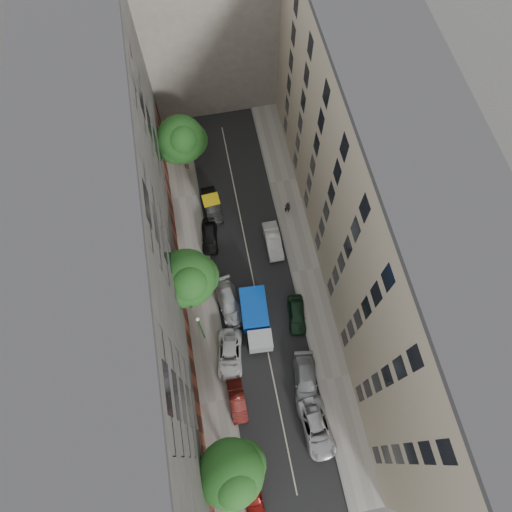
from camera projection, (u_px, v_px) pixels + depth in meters
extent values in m
plane|color=#4C4C49|center=(253.00, 280.00, 46.30)|extent=(120.00, 120.00, 0.00)
cube|color=black|center=(253.00, 280.00, 46.29)|extent=(8.00, 44.00, 0.02)
cube|color=gray|center=(199.00, 289.00, 45.80)|extent=(3.00, 44.00, 0.15)
cube|color=gray|center=(306.00, 270.00, 46.66)|extent=(3.00, 44.00, 0.15)
cube|color=#474442|center=(117.00, 259.00, 36.32)|extent=(8.00, 44.00, 20.00)
cube|color=tan|center=(382.00, 213.00, 38.03)|extent=(8.00, 44.00, 20.00)
cube|color=gray|center=(204.00, 13.00, 49.33)|extent=(18.00, 12.00, 18.00)
cube|color=black|center=(256.00, 323.00, 43.85)|extent=(2.69, 6.06, 0.33)
cube|color=#A5A8AA|center=(260.00, 341.00, 42.11)|extent=(2.30, 1.89, 1.86)
cube|color=blue|center=(254.00, 309.00, 43.20)|extent=(2.67, 4.10, 1.97)
cylinder|color=black|center=(249.00, 346.00, 43.06)|extent=(0.31, 0.92, 0.92)
cylinder|color=black|center=(271.00, 342.00, 43.23)|extent=(0.31, 0.92, 0.92)
cylinder|color=black|center=(242.00, 308.00, 44.60)|extent=(0.31, 0.92, 0.92)
cylinder|color=black|center=(263.00, 304.00, 44.77)|extent=(0.31, 0.92, 0.92)
imported|color=maroon|center=(253.00, 495.00, 37.80)|extent=(1.67, 3.86, 1.29)
imported|color=#4A120E|center=(237.00, 401.00, 40.86)|extent=(1.40, 3.91, 1.28)
imported|color=silver|center=(230.00, 355.00, 42.50)|extent=(3.12, 5.29, 1.38)
imported|color=#BCBBC1|center=(229.00, 303.00, 44.51)|extent=(2.90, 5.45, 1.50)
imported|color=black|center=(210.00, 236.00, 47.55)|extent=(2.11, 4.28, 1.40)
imported|color=black|center=(212.00, 205.00, 49.02)|extent=(1.92, 4.61, 1.48)
imported|color=#B3B3B8|center=(317.00, 428.00, 39.81)|extent=(2.80, 5.51, 1.49)
imported|color=slate|center=(305.00, 380.00, 41.51)|extent=(2.80, 5.34, 1.48)
imported|color=black|center=(297.00, 315.00, 44.09)|extent=(2.14, 4.21, 1.37)
imported|color=silver|center=(273.00, 241.00, 47.30)|extent=(1.54, 4.39, 1.45)
cylinder|color=#382619|center=(233.00, 472.00, 37.77)|extent=(0.36, 0.36, 2.59)
cylinder|color=#382619|center=(232.00, 473.00, 35.74)|extent=(0.24, 0.24, 1.85)
sphere|color=#1E4F1A|center=(231.00, 473.00, 34.09)|extent=(5.09, 5.09, 5.09)
sphere|color=#1E4F1A|center=(242.00, 465.00, 35.13)|extent=(3.82, 3.82, 3.82)
sphere|color=#1E4F1A|center=(223.00, 482.00, 34.31)|extent=(3.56, 3.56, 3.56)
sphere|color=#1E4F1A|center=(235.00, 485.00, 32.90)|extent=(3.31, 3.31, 3.31)
cylinder|color=#382619|center=(193.00, 295.00, 44.01)|extent=(0.36, 0.36, 2.80)
cylinder|color=#382619|center=(190.00, 286.00, 41.82)|extent=(0.24, 0.24, 2.00)
sphere|color=#1E4F1A|center=(187.00, 278.00, 40.03)|extent=(5.27, 5.27, 5.27)
sphere|color=#1E4F1A|center=(198.00, 276.00, 41.13)|extent=(3.95, 3.95, 3.95)
sphere|color=#1E4F1A|center=(181.00, 287.00, 40.28)|extent=(3.69, 3.69, 3.69)
sphere|color=#1E4F1A|center=(189.00, 282.00, 38.77)|extent=(3.42, 3.42, 3.42)
cylinder|color=#382619|center=(186.00, 161.00, 50.61)|extent=(0.36, 0.36, 2.44)
cylinder|color=#382619|center=(183.00, 150.00, 48.70)|extent=(0.24, 0.24, 1.74)
sphere|color=#1E4F1A|center=(181.00, 139.00, 47.15)|extent=(5.05, 5.05, 5.05)
sphere|color=#1E4F1A|center=(190.00, 140.00, 48.14)|extent=(3.79, 3.79, 3.79)
sphere|color=#1E4F1A|center=(176.00, 147.00, 47.33)|extent=(3.53, 3.53, 3.53)
sphere|color=#1E4F1A|center=(182.00, 140.00, 46.01)|extent=(3.28, 3.28, 3.28)
cylinder|color=#19592A|center=(201.00, 329.00, 40.93)|extent=(0.14, 0.14, 6.11)
sphere|color=silver|center=(197.00, 319.00, 38.05)|extent=(0.36, 0.36, 0.36)
imported|color=black|center=(287.00, 207.00, 48.56)|extent=(0.71, 0.52, 1.81)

